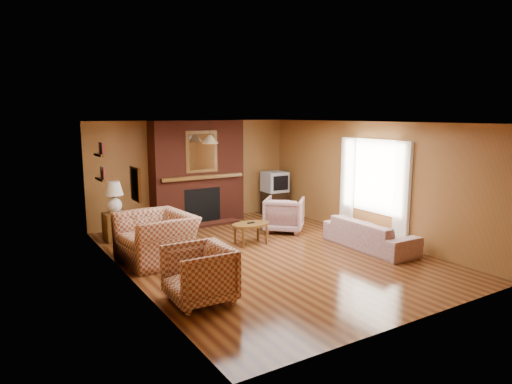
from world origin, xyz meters
TOP-DOWN VIEW (x-y plane):
  - floor at (0.00, 0.00)m, footprint 6.50×6.50m
  - ceiling at (0.00, 0.00)m, footprint 6.50×6.50m
  - wall_back at (0.00, 3.25)m, footprint 6.50×0.00m
  - wall_front at (0.00, -3.25)m, footprint 6.50×0.00m
  - wall_left at (-2.50, 0.00)m, footprint 0.00×6.50m
  - wall_right at (2.50, 0.00)m, footprint 0.00×6.50m
  - fireplace at (0.00, 2.98)m, footprint 2.20×0.82m
  - window_right at (2.45, -0.20)m, footprint 0.10×1.85m
  - bookshelf at (-2.44, 1.90)m, footprint 0.09×0.55m
  - botanical_print at (-2.47, -0.30)m, footprint 0.05×0.40m
  - pendant_light at (0.00, 2.30)m, footprint 0.36×0.36m
  - plaid_loveseat at (-1.85, 0.70)m, footprint 1.24×1.39m
  - plaid_armchair at (-1.95, -1.30)m, footprint 0.88×0.86m
  - floral_sofa at (1.90, -0.70)m, footprint 0.77×1.92m
  - floral_armchair at (1.25, 1.23)m, footprint 1.15×1.15m
  - coffee_table at (0.11, 0.76)m, footprint 0.81×0.50m
  - side_table at (-2.10, 2.45)m, footprint 0.45×0.45m
  - table_lamp at (-2.10, 2.45)m, footprint 0.39×0.39m
  - tv_stand at (2.05, 2.80)m, footprint 0.54×0.49m
  - crt_tv at (2.05, 2.79)m, footprint 0.57×0.57m

SIDE VIEW (x-z plane):
  - floor at x=0.00m, z-range 0.00..0.00m
  - floral_sofa at x=1.90m, z-range 0.00..0.56m
  - side_table at x=-2.10m, z-range 0.00..0.57m
  - tv_stand at x=2.05m, z-range 0.00..0.59m
  - coffee_table at x=0.11m, z-range 0.14..0.58m
  - floral_armchair at x=1.25m, z-range 0.00..0.75m
  - plaid_armchair at x=-1.95m, z-range 0.00..0.79m
  - plaid_loveseat at x=-1.85m, z-range 0.00..0.84m
  - crt_tv at x=2.05m, z-range 0.59..1.10m
  - table_lamp at x=-2.10m, z-range 0.61..1.25m
  - window_right at x=2.45m, z-range 0.13..2.13m
  - fireplace at x=0.00m, z-range -0.02..2.38m
  - wall_back at x=0.00m, z-range -2.05..4.45m
  - wall_front at x=0.00m, z-range -2.05..4.45m
  - wall_left at x=-2.50m, z-range -2.05..4.45m
  - wall_right at x=2.50m, z-range -2.05..4.45m
  - botanical_print at x=-2.47m, z-range 1.30..1.80m
  - bookshelf at x=-2.44m, z-range 1.31..2.02m
  - pendant_light at x=0.00m, z-range 1.76..2.24m
  - ceiling at x=0.00m, z-range 2.40..2.40m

